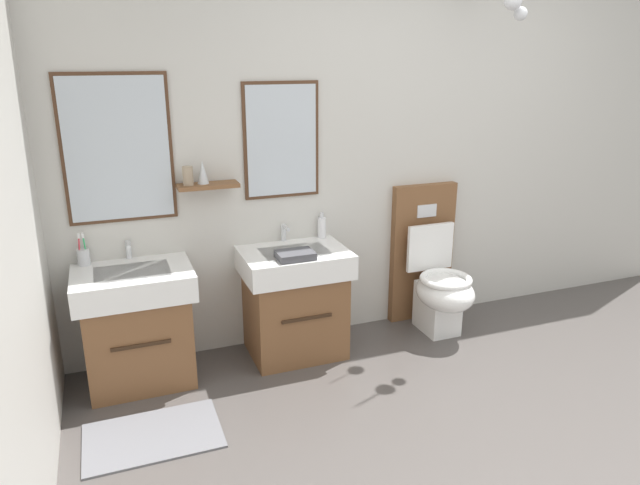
{
  "coord_description": "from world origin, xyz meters",
  "views": [
    {
      "loc": [
        -2.02,
        -1.71,
        1.86
      ],
      "look_at": [
        -0.81,
        1.47,
        0.76
      ],
      "focal_mm": 32.64,
      "sensor_mm": 36.0,
      "label": 1
    }
  ],
  "objects_px": {
    "vanity_sink_left": "(137,323)",
    "vanity_sink_right": "(294,299)",
    "toilet": "(433,277)",
    "soap_dispenser": "(322,227)",
    "folded_hand_towel": "(295,255)",
    "toothbrush_cup": "(83,256)"
  },
  "relations": [
    {
      "from": "vanity_sink_right",
      "to": "folded_hand_towel",
      "type": "distance_m",
      "value": 0.39
    },
    {
      "from": "vanity_sink_left",
      "to": "folded_hand_towel",
      "type": "xyz_separation_m",
      "value": [
        0.93,
        -0.15,
        0.36
      ]
    },
    {
      "from": "soap_dispenser",
      "to": "folded_hand_towel",
      "type": "bearing_deg",
      "value": -131.38
    },
    {
      "from": "toilet",
      "to": "vanity_sink_right",
      "type": "bearing_deg",
      "value": -179.18
    },
    {
      "from": "vanity_sink_left",
      "to": "folded_hand_towel",
      "type": "distance_m",
      "value": 1.0
    },
    {
      "from": "soap_dispenser",
      "to": "folded_hand_towel",
      "type": "distance_m",
      "value": 0.46
    },
    {
      "from": "toilet",
      "to": "toothbrush_cup",
      "type": "xyz_separation_m",
      "value": [
        -2.25,
        0.16,
        0.38
      ]
    },
    {
      "from": "soap_dispenser",
      "to": "folded_hand_towel",
      "type": "height_order",
      "value": "soap_dispenser"
    },
    {
      "from": "vanity_sink_left",
      "to": "folded_hand_towel",
      "type": "height_order",
      "value": "folded_hand_towel"
    },
    {
      "from": "vanity_sink_left",
      "to": "toothbrush_cup",
      "type": "distance_m",
      "value": 0.49
    },
    {
      "from": "toothbrush_cup",
      "to": "soap_dispenser",
      "type": "bearing_deg",
      "value": 0.38
    },
    {
      "from": "toothbrush_cup",
      "to": "soap_dispenser",
      "type": "xyz_separation_m",
      "value": [
        1.48,
        0.01,
        0.02
      ]
    },
    {
      "from": "folded_hand_towel",
      "to": "toilet",
      "type": "bearing_deg",
      "value": 8.97
    },
    {
      "from": "toilet",
      "to": "folded_hand_towel",
      "type": "bearing_deg",
      "value": -171.03
    },
    {
      "from": "vanity_sink_left",
      "to": "soap_dispenser",
      "type": "relative_size",
      "value": 4.13
    },
    {
      "from": "soap_dispenser",
      "to": "folded_hand_towel",
      "type": "xyz_separation_m",
      "value": [
        -0.3,
        -0.34,
        -0.05
      ]
    },
    {
      "from": "vanity_sink_right",
      "to": "soap_dispenser",
      "type": "xyz_separation_m",
      "value": [
        0.26,
        0.19,
        0.4
      ]
    },
    {
      "from": "vanity_sink_left",
      "to": "vanity_sink_right",
      "type": "relative_size",
      "value": 1.0
    },
    {
      "from": "vanity_sink_right",
      "to": "vanity_sink_left",
      "type": "bearing_deg",
      "value": 180.0
    },
    {
      "from": "toilet",
      "to": "toothbrush_cup",
      "type": "relative_size",
      "value": 5.21
    },
    {
      "from": "vanity_sink_left",
      "to": "vanity_sink_right",
      "type": "bearing_deg",
      "value": 0.0
    },
    {
      "from": "vanity_sink_left",
      "to": "toilet",
      "type": "relative_size",
      "value": 0.7
    }
  ]
}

